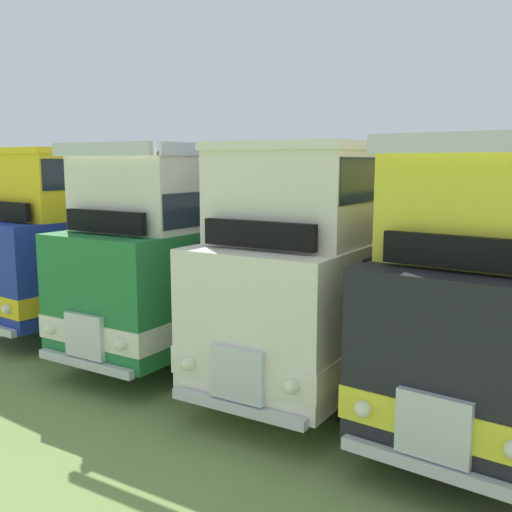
# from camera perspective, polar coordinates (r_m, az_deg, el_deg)

# --- Properties ---
(bus_first_in_row) EXTENTS (3.00, 9.87, 4.49)m
(bus_first_in_row) POSITION_cam_1_polar(r_m,az_deg,el_deg) (17.06, -10.20, 3.14)
(bus_first_in_row) COLOR #1E339E
(bus_first_in_row) RESTS_ON ground
(bus_second_in_row) EXTENTS (2.93, 11.06, 4.52)m
(bus_second_in_row) POSITION_cam_1_polar(r_m,az_deg,el_deg) (15.06, -0.48, 2.11)
(bus_second_in_row) COLOR #237538
(bus_second_in_row) RESTS_ON ground
(bus_third_in_row) EXTENTS (2.94, 10.16, 4.49)m
(bus_third_in_row) POSITION_cam_1_polar(r_m,az_deg,el_deg) (12.98, 10.68, 1.32)
(bus_third_in_row) COLOR silver
(bus_third_in_row) RESTS_ON ground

